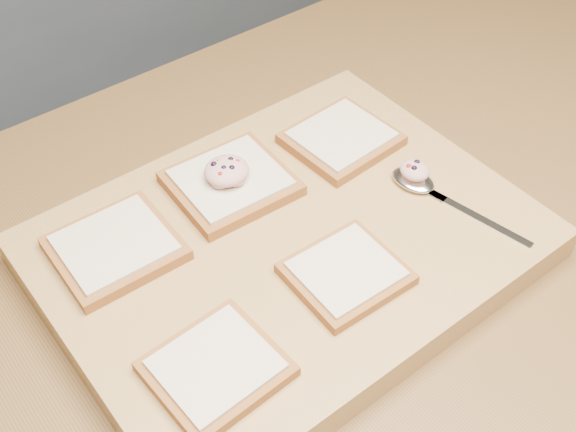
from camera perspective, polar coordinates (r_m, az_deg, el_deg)
name	(u,v)px	position (r m, az deg, el deg)	size (l,w,h in m)	color
island_counter	(324,401)	(1.23, 2.90, -14.41)	(2.00, 0.80, 0.90)	slate
cutting_board	(288,246)	(0.81, 0.00, -2.40)	(0.52, 0.39, 0.04)	#B3824D
bread_far_left	(115,247)	(0.79, -13.51, -2.43)	(0.13, 0.12, 0.02)	brown
bread_far_center	(231,182)	(0.84, -4.55, 2.66)	(0.14, 0.13, 0.02)	brown
bread_far_right	(341,139)	(0.90, 4.24, 6.12)	(0.13, 0.12, 0.02)	brown
bread_near_left	(216,368)	(0.68, -5.71, -11.86)	(0.12, 0.11, 0.02)	brown
bread_near_center	(346,273)	(0.75, 4.61, -4.51)	(0.11, 0.11, 0.02)	brown
tuna_salad_dollop	(226,171)	(0.82, -4.88, 3.60)	(0.05, 0.05, 0.02)	tan
spoon	(423,186)	(0.85, 10.58, 2.38)	(0.06, 0.18, 0.01)	silver
spoon_salad	(415,170)	(0.85, 9.98, 3.58)	(0.03, 0.04, 0.02)	tan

